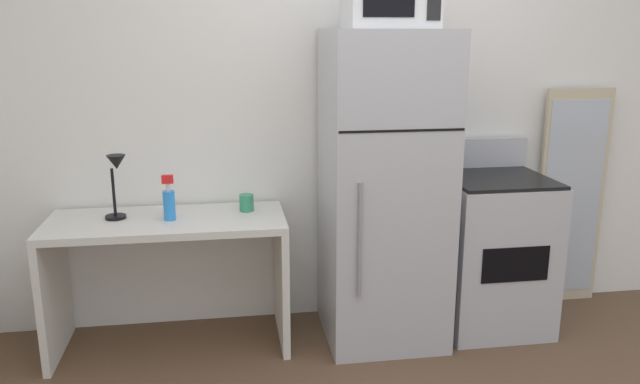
{
  "coord_description": "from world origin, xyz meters",
  "views": [
    {
      "loc": [
        -0.73,
        -1.98,
        1.73
      ],
      "look_at": [
        -0.25,
        1.1,
        0.93
      ],
      "focal_mm": 34.99,
      "sensor_mm": 36.0,
      "label": 1
    }
  ],
  "objects_px": {
    "refrigerator": "(384,190)",
    "microwave": "(390,3)",
    "leaning_mirror": "(571,198)",
    "desk": "(169,256)",
    "coffee_mug": "(246,203)",
    "spray_bottle": "(169,202)",
    "oven_range": "(492,251)",
    "desk_lamp": "(116,176)"
  },
  "relations": [
    {
      "from": "refrigerator",
      "to": "microwave",
      "type": "height_order",
      "value": "microwave"
    },
    {
      "from": "leaning_mirror",
      "to": "desk",
      "type": "bearing_deg",
      "value": -174.59
    },
    {
      "from": "coffee_mug",
      "to": "leaning_mirror",
      "type": "relative_size",
      "value": 0.07
    },
    {
      "from": "spray_bottle",
      "to": "oven_range",
      "type": "bearing_deg",
      "value": 0.3
    },
    {
      "from": "desk_lamp",
      "to": "microwave",
      "type": "bearing_deg",
      "value": -3.73
    },
    {
      "from": "microwave",
      "to": "oven_range",
      "type": "distance_m",
      "value": 1.57
    },
    {
      "from": "spray_bottle",
      "to": "oven_range",
      "type": "distance_m",
      "value": 1.9
    },
    {
      "from": "desk",
      "to": "microwave",
      "type": "bearing_deg",
      "value": -3.17
    },
    {
      "from": "desk_lamp",
      "to": "leaning_mirror",
      "type": "bearing_deg",
      "value": 4.34
    },
    {
      "from": "microwave",
      "to": "leaning_mirror",
      "type": "xyz_separation_m",
      "value": [
        1.31,
        0.3,
        -1.18
      ]
    },
    {
      "from": "spray_bottle",
      "to": "leaning_mirror",
      "type": "distance_m",
      "value": 2.51
    },
    {
      "from": "desk",
      "to": "refrigerator",
      "type": "relative_size",
      "value": 0.73
    },
    {
      "from": "desk",
      "to": "desk_lamp",
      "type": "bearing_deg",
      "value": 173.57
    },
    {
      "from": "spray_bottle",
      "to": "oven_range",
      "type": "xyz_separation_m",
      "value": [
        1.86,
        0.01,
        -0.38
      ]
    },
    {
      "from": "refrigerator",
      "to": "oven_range",
      "type": "xyz_separation_m",
      "value": [
        0.68,
        0.03,
        -0.41
      ]
    },
    {
      "from": "leaning_mirror",
      "to": "coffee_mug",
      "type": "bearing_deg",
      "value": -175.82
    },
    {
      "from": "desk",
      "to": "microwave",
      "type": "distance_m",
      "value": 1.8
    },
    {
      "from": "coffee_mug",
      "to": "desk",
      "type": "bearing_deg",
      "value": -168.88
    },
    {
      "from": "spray_bottle",
      "to": "coffee_mug",
      "type": "height_order",
      "value": "spray_bottle"
    },
    {
      "from": "spray_bottle",
      "to": "microwave",
      "type": "distance_m",
      "value": 1.56
    },
    {
      "from": "desk",
      "to": "oven_range",
      "type": "distance_m",
      "value": 1.88
    },
    {
      "from": "desk_lamp",
      "to": "microwave",
      "type": "relative_size",
      "value": 0.77
    },
    {
      "from": "coffee_mug",
      "to": "refrigerator",
      "type": "height_order",
      "value": "refrigerator"
    },
    {
      "from": "refrigerator",
      "to": "leaning_mirror",
      "type": "xyz_separation_m",
      "value": [
        1.31,
        0.28,
        -0.17
      ]
    },
    {
      "from": "refrigerator",
      "to": "microwave",
      "type": "bearing_deg",
      "value": -89.69
    },
    {
      "from": "spray_bottle",
      "to": "desk",
      "type": "bearing_deg",
      "value": 130.04
    },
    {
      "from": "desk",
      "to": "refrigerator",
      "type": "distance_m",
      "value": 1.25
    },
    {
      "from": "refrigerator",
      "to": "microwave",
      "type": "xyz_separation_m",
      "value": [
        0.0,
        -0.02,
        1.0
      ]
    },
    {
      "from": "refrigerator",
      "to": "oven_range",
      "type": "height_order",
      "value": "refrigerator"
    },
    {
      "from": "desk",
      "to": "oven_range",
      "type": "height_order",
      "value": "oven_range"
    },
    {
      "from": "spray_bottle",
      "to": "refrigerator",
      "type": "relative_size",
      "value": 0.14
    },
    {
      "from": "desk_lamp",
      "to": "refrigerator",
      "type": "height_order",
      "value": "refrigerator"
    },
    {
      "from": "microwave",
      "to": "leaning_mirror",
      "type": "bearing_deg",
      "value": 13.06
    },
    {
      "from": "coffee_mug",
      "to": "microwave",
      "type": "xyz_separation_m",
      "value": [
        0.76,
        -0.15,
        1.08
      ]
    },
    {
      "from": "microwave",
      "to": "desk",
      "type": "bearing_deg",
      "value": 176.83
    },
    {
      "from": "desk_lamp",
      "to": "leaning_mirror",
      "type": "xyz_separation_m",
      "value": [
        2.76,
        0.21,
        -0.29
      ]
    },
    {
      "from": "coffee_mug",
      "to": "microwave",
      "type": "height_order",
      "value": "microwave"
    },
    {
      "from": "refrigerator",
      "to": "coffee_mug",
      "type": "bearing_deg",
      "value": 170.21
    },
    {
      "from": "desk_lamp",
      "to": "leaning_mirror",
      "type": "distance_m",
      "value": 2.78
    },
    {
      "from": "desk_lamp",
      "to": "refrigerator",
      "type": "distance_m",
      "value": 1.46
    },
    {
      "from": "desk",
      "to": "coffee_mug",
      "type": "height_order",
      "value": "coffee_mug"
    },
    {
      "from": "desk",
      "to": "refrigerator",
      "type": "xyz_separation_m",
      "value": [
        1.2,
        -0.05,
        0.34
      ]
    }
  ]
}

